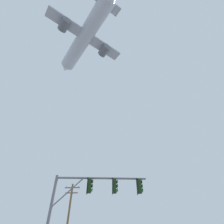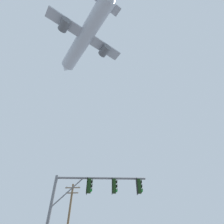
% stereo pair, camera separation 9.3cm
% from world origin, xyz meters
% --- Properties ---
extents(signal_pole_near, '(6.36, 0.88, 5.69)m').
position_xyz_m(signal_pole_near, '(-2.29, 7.49, 4.43)').
color(signal_pole_near, slate).
rests_on(signal_pole_near, ground).
extents(utility_pole, '(2.20, 0.28, 8.91)m').
position_xyz_m(utility_pole, '(-7.54, 21.04, 4.75)').
color(utility_pole, brown).
rests_on(utility_pole, ground).
extents(airplane, '(22.44, 26.02, 8.36)m').
position_xyz_m(airplane, '(-9.85, 20.50, 50.80)').
color(airplane, '#B7BCC6').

